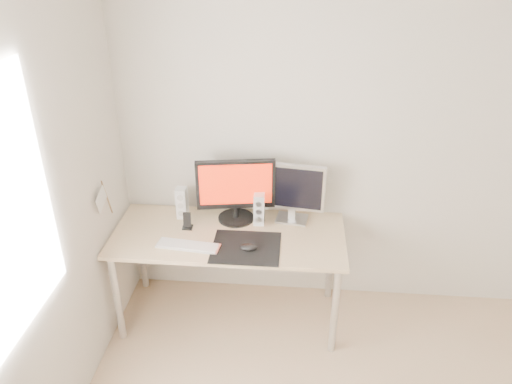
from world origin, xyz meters
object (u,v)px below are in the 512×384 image
object	(u,v)px
phone_dock	(187,224)
keyboard	(188,245)
second_monitor	(293,190)
speaker_left	(182,203)
mouse	(249,247)
main_monitor	(236,188)
speaker_right	(259,209)
desk	(229,243)

from	to	relation	value
phone_dock	keyboard	bearing A→B (deg)	-77.46
second_monitor	speaker_left	distance (m)	0.80
mouse	main_monitor	size ratio (longest dim) A/B	0.21
speaker_left	phone_dock	world-z (taller)	speaker_left
speaker_right	second_monitor	bearing A→B (deg)	16.74
mouse	keyboard	bearing A→B (deg)	178.65
keyboard	speaker_left	bearing A→B (deg)	107.22
main_monitor	speaker_right	distance (m)	0.22
desk	keyboard	bearing A→B (deg)	-143.65
mouse	phone_dock	size ratio (longest dim) A/B	0.93
desk	second_monitor	distance (m)	0.58
speaker_right	phone_dock	size ratio (longest dim) A/B	1.86
main_monitor	speaker_left	bearing A→B (deg)	179.35
main_monitor	keyboard	size ratio (longest dim) A/B	1.28
desk	phone_dock	xyz separation A→B (m)	(-0.29, 0.04, 0.12)
speaker_left	speaker_right	size ratio (longest dim) A/B	1.00
second_monitor	phone_dock	distance (m)	0.77
mouse	desk	bearing A→B (deg)	130.00
mouse	desk	distance (m)	0.27
desk	phone_dock	size ratio (longest dim) A/B	12.85
mouse	desk	size ratio (longest dim) A/B	0.07
mouse	phone_dock	distance (m)	0.51
main_monitor	phone_dock	world-z (taller)	main_monitor
main_monitor	second_monitor	bearing A→B (deg)	4.84
desk	mouse	bearing A→B (deg)	-50.00
second_monitor	keyboard	bearing A→B (deg)	-149.18
desk	speaker_left	bearing A→B (deg)	151.73
main_monitor	keyboard	distance (m)	0.52
mouse	main_monitor	distance (m)	0.46
main_monitor	speaker_left	xyz separation A→B (m)	(-0.39, 0.00, -0.14)
speaker_right	desk	bearing A→B (deg)	-142.43
keyboard	speaker_right	bearing A→B (deg)	36.90
second_monitor	keyboard	size ratio (longest dim) A/B	1.05
speaker_left	keyboard	distance (m)	0.41
mouse	speaker_right	distance (m)	0.36
main_monitor	keyboard	xyz separation A→B (m)	(-0.28, -0.37, -0.25)
phone_dock	mouse	bearing A→B (deg)	-27.27
speaker_right	keyboard	xyz separation A→B (m)	(-0.44, -0.33, -0.11)
desk	speaker_left	world-z (taller)	speaker_left
speaker_left	mouse	bearing A→B (deg)	-36.43
mouse	phone_dock	world-z (taller)	phone_dock
second_monitor	speaker_left	xyz separation A→B (m)	(-0.79, -0.03, -0.12)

